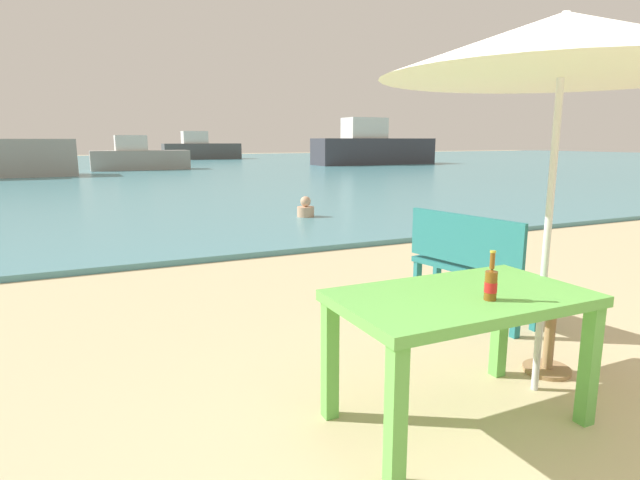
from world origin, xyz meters
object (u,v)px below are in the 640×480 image
at_px(boat_fishing_trawler, 139,157).
at_px(boat_cargo_ship, 201,149).
at_px(beer_bottle_amber, 491,283).
at_px(patio_umbrella, 564,45).
at_px(swimmer_person, 306,209).
at_px(side_table_wood, 551,323).
at_px(bench_teal_center, 469,259).
at_px(boat_tanker, 372,148).
at_px(picnic_table_green, 461,312).

xyz_separation_m(boat_fishing_trawler, boat_cargo_ship, (6.15, 13.65, 0.16)).
height_order(beer_bottle_amber, patio_umbrella, patio_umbrella).
bearing_deg(boat_fishing_trawler, boat_cargo_ship, 65.75).
distance_m(swimmer_person, boat_fishing_trawler, 18.81).
height_order(beer_bottle_amber, boat_cargo_ship, boat_cargo_ship).
bearing_deg(side_table_wood, swimmer_person, 80.11).
relative_size(patio_umbrella, swimmer_person, 5.61).
xyz_separation_m(patio_umbrella, bench_teal_center, (0.53, 1.28, -1.58)).
bearing_deg(bench_teal_center, boat_tanker, 60.94).
height_order(picnic_table_green, beer_bottle_amber, beer_bottle_amber).
distance_m(beer_bottle_amber, bench_teal_center, 1.95).
height_order(patio_umbrella, boat_cargo_ship, patio_umbrella).
relative_size(picnic_table_green, beer_bottle_amber, 5.28).
bearing_deg(boat_cargo_ship, boat_fishing_trawler, -114.25).
relative_size(side_table_wood, bench_teal_center, 0.43).
xyz_separation_m(bench_teal_center, boat_tanker, (13.80, 24.82, 0.56)).
height_order(patio_umbrella, side_table_wood, patio_umbrella).
bearing_deg(picnic_table_green, swimmer_person, 72.99).
xyz_separation_m(bench_teal_center, swimmer_person, (0.97, 5.89, -0.30)).
bearing_deg(patio_umbrella, boat_tanker, 61.23).
relative_size(beer_bottle_amber, swimmer_person, 0.65).
bearing_deg(bench_teal_center, patio_umbrella, -112.64).
distance_m(beer_bottle_amber, boat_fishing_trawler, 26.20).
relative_size(beer_bottle_amber, side_table_wood, 0.49).
height_order(side_table_wood, swimmer_person, side_table_wood).
bearing_deg(boat_tanker, patio_umbrella, -118.77).
distance_m(picnic_table_green, beer_bottle_amber, 0.26).
xyz_separation_m(swimmer_person, boat_fishing_trawler, (-1.11, 18.77, 0.47)).
bearing_deg(beer_bottle_amber, boat_fishing_trawler, 87.68).
bearing_deg(boat_cargo_ship, picnic_table_green, -100.37).
distance_m(picnic_table_green, bench_teal_center, 1.84).
bearing_deg(picnic_table_green, side_table_wood, 13.04).
bearing_deg(boat_fishing_trawler, side_table_wood, -90.26).
bearing_deg(side_table_wood, picnic_table_green, -166.96).
distance_m(beer_bottle_amber, swimmer_person, 7.74).
relative_size(patio_umbrella, boat_cargo_ship, 0.38).
bearing_deg(beer_bottle_amber, picnic_table_green, 107.26).
relative_size(picnic_table_green, boat_tanker, 0.18).
xyz_separation_m(patio_umbrella, side_table_wood, (0.28, 0.15, -1.76)).
relative_size(patio_umbrella, boat_fishing_trawler, 0.48).
height_order(patio_umbrella, swimmer_person, patio_umbrella).
bearing_deg(boat_cargo_ship, patio_umbrella, -99.39).
distance_m(beer_bottle_amber, boat_cargo_ship, 40.47).
bearing_deg(boat_cargo_ship, beer_bottle_amber, -100.26).
bearing_deg(side_table_wood, beer_bottle_amber, -157.44).
bearing_deg(beer_bottle_amber, patio_umbrella, 19.83).
bearing_deg(boat_tanker, side_table_wood, -118.43).
relative_size(swimmer_person, boat_cargo_ship, 0.07).
relative_size(swimmer_person, boat_fishing_trawler, 0.09).
bearing_deg(bench_teal_center, swimmer_person, 80.61).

